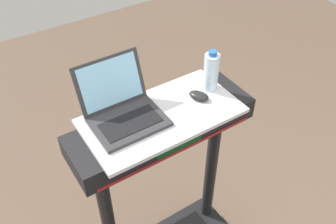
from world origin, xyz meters
name	(u,v)px	position (x,y,z in m)	size (l,w,h in m)	color
desk_board	(162,116)	(0.00, 0.70, 1.19)	(0.72, 0.38, 0.02)	silver
laptop	(123,109)	(-0.16, 0.78, 1.25)	(0.32, 0.32, 0.24)	#2D2D30
computer_mouse	(199,96)	(0.21, 0.70, 1.22)	(0.06, 0.10, 0.03)	black
water_bottle	(211,71)	(0.30, 0.74, 1.30)	(0.07, 0.07, 0.21)	silver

